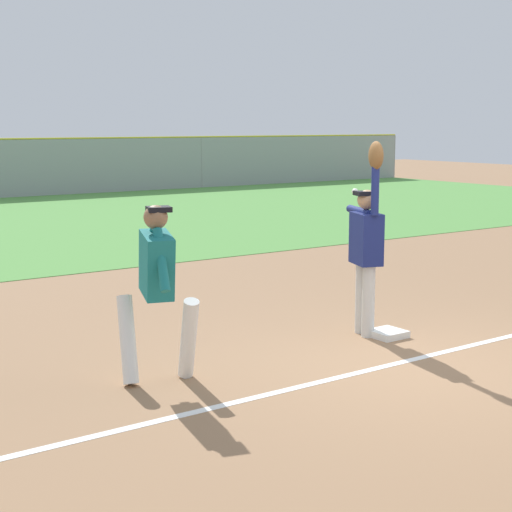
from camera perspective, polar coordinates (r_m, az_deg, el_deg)
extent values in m
plane|color=#936D4C|center=(8.70, 10.60, -7.39)|extent=(70.36, 70.36, 0.00)
cube|color=white|center=(6.79, -10.69, -12.19)|extent=(12.00, 0.32, 0.01)
cube|color=white|center=(9.67, 9.21, -5.41)|extent=(0.39, 0.39, 0.08)
cylinder|color=silver|center=(9.73, 7.44, -2.93)|extent=(0.19, 0.19, 0.85)
cylinder|color=silver|center=(9.55, 7.90, -3.17)|extent=(0.19, 0.19, 0.85)
cube|color=navy|center=(9.52, 7.76, 1.22)|extent=(0.39, 0.50, 0.60)
sphere|color=tan|center=(9.46, 7.82, 3.94)|extent=(0.29, 0.29, 0.23)
cube|color=black|center=(9.45, 7.66, 4.39)|extent=(0.27, 0.26, 0.05)
cylinder|color=navy|center=(9.25, 8.38, 4.77)|extent=(0.11, 0.11, 0.62)
cylinder|color=navy|center=(9.68, 7.29, 3.15)|extent=(0.29, 0.61, 0.09)
ellipsoid|color=brown|center=(9.23, 8.43, 7.00)|extent=(0.23, 0.31, 0.32)
cylinder|color=white|center=(7.88, -4.77, -5.81)|extent=(0.26, 0.46, 0.85)
cylinder|color=white|center=(7.92, -9.01, -5.81)|extent=(0.26, 0.46, 0.85)
cube|color=#197272|center=(7.74, -7.00, -0.62)|extent=(0.40, 0.58, 0.66)
sphere|color=#8C6647|center=(7.67, -7.06, 2.73)|extent=(0.28, 0.28, 0.23)
cube|color=black|center=(7.67, -6.85, 3.29)|extent=(0.27, 0.25, 0.05)
cylinder|color=#197272|center=(7.93, -7.33, 0.23)|extent=(0.20, 0.41, 0.58)
cylinder|color=#197272|center=(7.51, -6.67, -0.28)|extent=(0.20, 0.41, 0.58)
sphere|color=white|center=(9.54, 6.97, 4.52)|extent=(0.07, 0.07, 0.07)
cylinder|color=gray|center=(31.79, -3.86, 6.56)|extent=(0.08, 0.08, 1.94)
cylinder|color=gray|center=(38.16, 9.69, 6.90)|extent=(0.08, 0.08, 1.94)
cylinder|color=black|center=(31.52, -17.42, 4.92)|extent=(0.60, 0.23, 0.60)
cube|color=tan|center=(34.34, -10.76, 5.96)|extent=(4.55, 2.28, 0.55)
cube|color=#2D333D|center=(34.31, -10.78, 6.75)|extent=(2.34, 1.93, 0.40)
cylinder|color=black|center=(35.74, -9.04, 5.69)|extent=(0.62, 0.27, 0.60)
cylinder|color=black|center=(33.97, -7.90, 5.54)|extent=(0.62, 0.27, 0.60)
cylinder|color=black|center=(34.82, -13.52, 5.46)|extent=(0.62, 0.27, 0.60)
cylinder|color=black|center=(33.00, -12.59, 5.30)|extent=(0.62, 0.27, 0.60)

